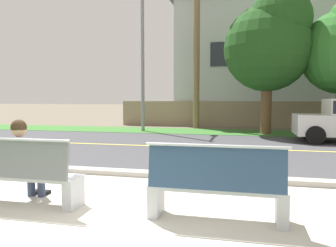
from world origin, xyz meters
name	(u,v)px	position (x,y,z in m)	size (l,w,h in m)	color
ground_plane	(196,141)	(0.00, 8.00, 0.00)	(140.00, 140.00, 0.00)	#665B4C
sidewalk_pavement	(118,208)	(0.00, 0.40, 0.01)	(44.00, 3.60, 0.01)	beige
curb_edge	(155,174)	(0.00, 2.35, 0.06)	(44.00, 0.30, 0.11)	#ADA89E
street_asphalt	(189,147)	(0.00, 6.50, 0.00)	(52.00, 8.00, 0.01)	#424247
road_centre_line	(189,147)	(0.00, 6.50, 0.01)	(48.00, 0.14, 0.01)	#E0CC4C
far_verge_grass	(208,132)	(0.00, 11.63, 0.01)	(48.00, 2.80, 0.02)	#38702D
bench_left	(21,175)	(-1.40, 0.20, 0.45)	(1.73, 0.48, 1.01)	silver
bench_right	(216,187)	(1.40, 0.20, 0.45)	(1.73, 0.48, 1.01)	silver
seated_person_grey	(24,158)	(-1.46, 0.36, 0.68)	(0.52, 0.68, 1.25)	#333D56
streetlamp	(144,38)	(-3.04, 11.42, 4.41)	(0.24, 2.10, 7.79)	gray
shade_tree_far_left	(271,41)	(2.69, 11.08, 3.96)	(3.70, 3.70, 6.10)	brown
garden_wall	(237,114)	(1.23, 14.64, 0.70)	(13.00, 0.36, 1.40)	gray
house_across_street	(259,60)	(2.46, 17.84, 3.94)	(10.25, 6.91, 7.78)	#B7BCC1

